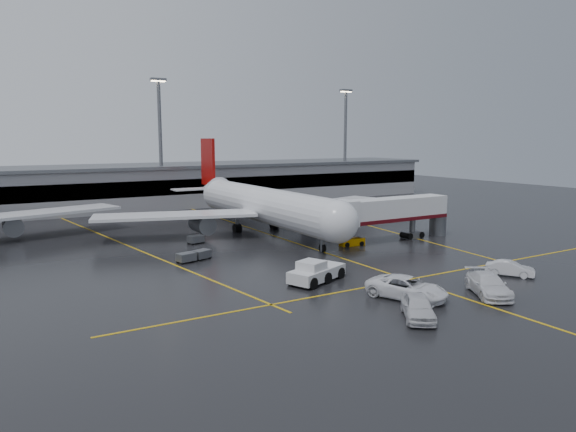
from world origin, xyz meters
TOP-DOWN VIEW (x-y plane):
  - ground at (0.00, 0.00)m, footprint 220.00×220.00m
  - apron_line_centre at (0.00, 0.00)m, footprint 0.25×90.00m
  - apron_line_stop at (0.00, -22.00)m, footprint 60.00×0.25m
  - apron_line_left at (-20.00, 10.00)m, footprint 9.99×69.35m
  - apron_line_right at (18.00, 10.00)m, footprint 7.57×69.64m
  - terminal at (0.00, 47.93)m, footprint 122.00×19.00m
  - light_mast_mid at (-5.00, 42.00)m, footprint 3.00×1.20m
  - light_mast_right at (40.00, 42.00)m, footprint 3.00×1.20m
  - main_airliner at (0.00, 9.70)m, footprint 48.80×45.60m
  - jet_bridge at (11.87, -6.00)m, footprint 19.90×3.40m
  - pushback_tractor at (-8.35, -18.03)m, footprint 7.02×4.85m
  - belt_loader at (5.55, -5.76)m, footprint 3.38×1.90m
  - service_van_a at (-4.47, -26.57)m, footprint 5.74×7.78m
  - service_van_b at (2.55, -29.49)m, footprint 5.72×6.99m
  - service_van_c at (10.00, -26.23)m, footprint 3.91×4.80m
  - service_van_d at (-7.30, -30.79)m, footprint 5.04×5.79m
  - baggage_cart_a at (-14.41, -3.25)m, footprint 2.35×1.98m
  - baggage_cart_b at (-16.48, -3.84)m, footprint 2.24×1.72m
  - baggage_cart_c at (-11.70, 5.83)m, footprint 2.25×1.74m

SIDE VIEW (x-z plane):
  - ground at x=0.00m, z-range 0.00..0.00m
  - apron_line_centre at x=0.00m, z-range 0.00..0.02m
  - apron_line_stop at x=0.00m, z-range 0.00..0.02m
  - apron_line_left at x=-20.00m, z-range 0.00..0.02m
  - apron_line_right at x=18.00m, z-range 0.00..0.02m
  - belt_loader at x=5.55m, z-range -0.52..1.52m
  - baggage_cart_a at x=-14.41m, z-range 0.07..1.19m
  - baggage_cart_b at x=-16.48m, z-range 0.07..1.19m
  - baggage_cart_c at x=-11.70m, z-range 0.07..1.19m
  - service_van_c at x=10.00m, z-range 0.00..1.54m
  - pushback_tractor at x=-8.35m, z-range -0.24..2.09m
  - service_van_d at x=-7.30m, z-range 0.00..1.88m
  - service_van_b at x=2.55m, z-range 0.00..1.91m
  - service_van_a at x=-4.47m, z-range 0.00..1.97m
  - jet_bridge at x=11.87m, z-range 0.91..6.96m
  - main_airliner at x=0.00m, z-range -2.84..11.26m
  - terminal at x=0.00m, z-range 0.02..8.62m
  - light_mast_mid at x=-5.00m, z-range 1.75..27.20m
  - light_mast_right at x=40.00m, z-range 1.75..27.20m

